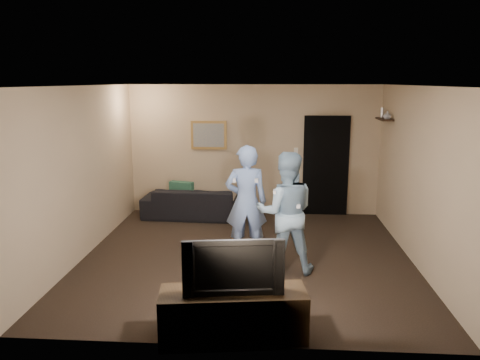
# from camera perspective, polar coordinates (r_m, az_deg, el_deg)

# --- Properties ---
(ground) EXTENTS (5.00, 5.00, 0.00)m
(ground) POSITION_cam_1_polar(r_m,az_deg,el_deg) (7.34, 0.81, -9.32)
(ground) COLOR black
(ground) RESTS_ON ground
(ceiling) EXTENTS (5.00, 5.00, 0.04)m
(ceiling) POSITION_cam_1_polar(r_m,az_deg,el_deg) (6.84, 0.88, 11.43)
(ceiling) COLOR silver
(ceiling) RESTS_ON wall_back
(wall_back) EXTENTS (5.00, 0.04, 2.60)m
(wall_back) POSITION_cam_1_polar(r_m,az_deg,el_deg) (9.43, 1.66, 3.66)
(wall_back) COLOR tan
(wall_back) RESTS_ON ground
(wall_front) EXTENTS (5.00, 0.04, 2.60)m
(wall_front) POSITION_cam_1_polar(r_m,az_deg,el_deg) (4.55, -0.84, -5.51)
(wall_front) COLOR tan
(wall_front) RESTS_ON ground
(wall_left) EXTENTS (0.04, 5.00, 2.60)m
(wall_left) POSITION_cam_1_polar(r_m,az_deg,el_deg) (7.53, -18.53, 0.90)
(wall_left) COLOR tan
(wall_left) RESTS_ON ground
(wall_right) EXTENTS (0.04, 5.00, 2.60)m
(wall_right) POSITION_cam_1_polar(r_m,az_deg,el_deg) (7.28, 20.89, 0.37)
(wall_right) COLOR tan
(wall_right) RESTS_ON ground
(sofa) EXTENTS (2.08, 0.89, 0.60)m
(sofa) POSITION_cam_1_polar(r_m,az_deg,el_deg) (9.33, -5.46, -2.76)
(sofa) COLOR black
(sofa) RESTS_ON ground
(throw_pillow) EXTENTS (0.50, 0.27, 0.48)m
(throw_pillow) POSITION_cam_1_polar(r_m,az_deg,el_deg) (9.34, -7.12, -1.64)
(throw_pillow) COLOR #174534
(throw_pillow) RESTS_ON sofa
(painting_frame) EXTENTS (0.72, 0.05, 0.57)m
(painting_frame) POSITION_cam_1_polar(r_m,az_deg,el_deg) (9.45, -3.82, 5.49)
(painting_frame) COLOR olive
(painting_frame) RESTS_ON wall_back
(painting_canvas) EXTENTS (0.62, 0.01, 0.47)m
(painting_canvas) POSITION_cam_1_polar(r_m,az_deg,el_deg) (9.42, -3.85, 5.47)
(painting_canvas) COLOR slate
(painting_canvas) RESTS_ON painting_frame
(doorway) EXTENTS (0.90, 0.06, 2.00)m
(doorway) POSITION_cam_1_polar(r_m,az_deg,el_deg) (9.51, 10.41, 1.70)
(doorway) COLOR black
(doorway) RESTS_ON ground
(light_switch) EXTENTS (0.08, 0.02, 0.12)m
(light_switch) POSITION_cam_1_polar(r_m,az_deg,el_deg) (9.41, 6.84, 3.56)
(light_switch) COLOR silver
(light_switch) RESTS_ON wall_back
(wall_shelf) EXTENTS (0.20, 0.60, 0.03)m
(wall_shelf) POSITION_cam_1_polar(r_m,az_deg,el_deg) (8.89, 17.21, 7.10)
(wall_shelf) COLOR black
(wall_shelf) RESTS_ON wall_right
(shelf_vase) EXTENTS (0.17, 0.17, 0.15)m
(shelf_vase) POSITION_cam_1_polar(r_m,az_deg,el_deg) (8.70, 17.52, 7.56)
(shelf_vase) COLOR #9E9EA3
(shelf_vase) RESTS_ON wall_shelf
(shelf_figurine) EXTENTS (0.06, 0.06, 0.18)m
(shelf_figurine) POSITION_cam_1_polar(r_m,az_deg,el_deg) (9.09, 16.94, 7.88)
(shelf_figurine) COLOR #BBBABF
(shelf_figurine) RESTS_ON wall_shelf
(tv_console) EXTENTS (1.59, 0.69, 0.55)m
(tv_console) POSITION_cam_1_polar(r_m,az_deg,el_deg) (5.13, -0.84, -16.15)
(tv_console) COLOR black
(tv_console) RESTS_ON ground
(television) EXTENTS (1.04, 0.27, 0.60)m
(television) POSITION_cam_1_polar(r_m,az_deg,el_deg) (4.88, -0.86, -10.23)
(television) COLOR black
(television) RESTS_ON tv_console
(wii_player_left) EXTENTS (0.67, 0.53, 1.74)m
(wii_player_left) POSITION_cam_1_polar(r_m,az_deg,el_deg) (7.08, 0.76, -2.70)
(wii_player_left) COLOR #7F9FDC
(wii_player_left) RESTS_ON ground
(wii_player_right) EXTENTS (0.86, 0.69, 1.72)m
(wii_player_right) POSITION_cam_1_polar(r_m,az_deg,el_deg) (6.59, 5.59, -3.97)
(wii_player_right) COLOR #83A6BF
(wii_player_right) RESTS_ON ground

